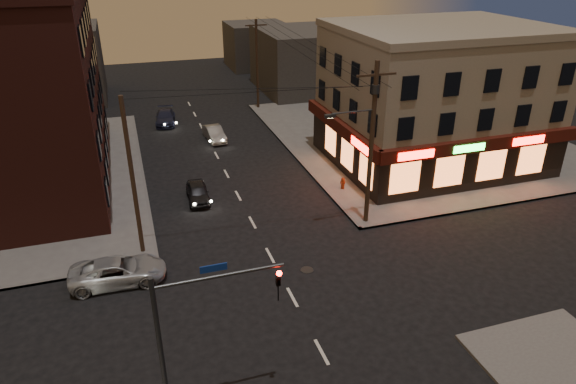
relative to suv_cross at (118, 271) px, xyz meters
name	(u,v)px	position (x,y,z in m)	size (l,w,h in m)	color
ground	(292,297)	(8.15, -4.00, -0.67)	(120.00, 120.00, 0.00)	black
sidewalk_ne	(414,136)	(26.15, 15.00, -0.60)	(24.00, 28.00, 0.15)	#514F4C
pizza_building	(435,97)	(24.08, 9.43, 4.67)	(15.85, 12.85, 10.50)	gray
brick_apartment	(3,94)	(-6.35, 15.00, 5.98)	(12.00, 20.00, 13.00)	#411914
bg_building_ne_a	(303,60)	(22.15, 34.00, 2.83)	(10.00, 12.00, 7.00)	#3F3D3A
bg_building_nw	(59,64)	(-4.85, 38.00, 3.33)	(9.00, 10.00, 8.00)	#3F3D3A
bg_building_ne_b	(257,45)	(20.15, 48.00, 2.33)	(8.00, 8.00, 6.00)	#3F3D3A
utility_pole_main	(370,136)	(14.83, 1.80, 5.09)	(4.20, 0.44, 10.00)	#382619
utility_pole_far	(257,65)	(14.95, 28.00, 3.98)	(0.26, 0.26, 9.00)	#382619
utility_pole_west	(133,179)	(1.35, 2.50, 3.98)	(0.24, 0.24, 9.00)	#382619
traffic_signal	(189,327)	(2.58, -9.60, 3.48)	(4.49, 0.32, 6.47)	#333538
suv_cross	(118,271)	(0.00, 0.00, 0.00)	(2.23, 4.84, 1.35)	#9FA2A7
sedan_near	(198,192)	(5.38, 8.16, -0.07)	(1.43, 3.54, 1.21)	black
sedan_mid	(214,134)	(8.68, 19.65, -0.04)	(1.34, 3.84, 1.27)	gray
sedan_far	(165,117)	(5.01, 25.83, -0.04)	(1.78, 4.39, 1.27)	#1C2038
fire_hydrant	(343,183)	(15.43, 6.57, -0.06)	(0.39, 0.39, 0.86)	maroon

